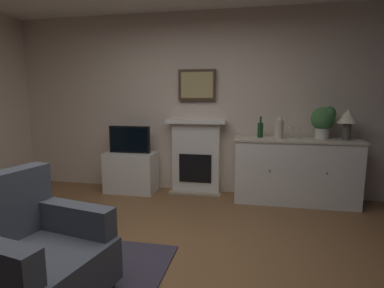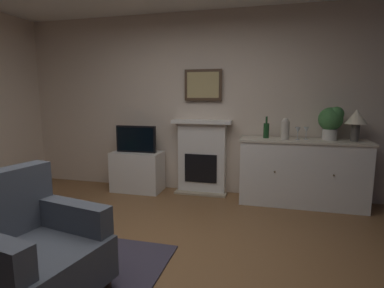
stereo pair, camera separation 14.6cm
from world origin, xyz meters
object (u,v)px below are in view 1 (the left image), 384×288
tv_set (130,140)px  potted_plant_small (324,120)px  framed_picture (197,85)px  vase_decorative (279,128)px  table_lamp (348,118)px  wine_bottle (260,130)px  sideboard_cabinet (295,171)px  armchair (31,254)px  wine_glass_center (300,130)px  fireplace_unit (196,157)px  tv_cabinet (131,172)px  wine_glass_left (291,130)px

tv_set → potted_plant_small: potted_plant_small is taller
framed_picture → vase_decorative: size_ratio=1.96×
table_lamp → tv_set: table_lamp is taller
wine_bottle → potted_plant_small: size_ratio=0.67×
sideboard_cabinet → potted_plant_small: potted_plant_small is taller
armchair → framed_picture: bearing=77.0°
armchair → wine_glass_center: bearing=51.0°
sideboard_cabinet → wine_glass_center: (0.03, 0.02, 0.56)m
armchair → potted_plant_small: bearing=47.5°
sideboard_cabinet → table_lamp: size_ratio=4.05×
fireplace_unit → wine_bottle: bearing=-8.4°
table_lamp → tv_cabinet: (-2.98, 0.02, -0.86)m
wine_glass_left → tv_set: (-2.29, 0.03, -0.20)m
wine_glass_left → tv_cabinet: bearing=178.7°
tv_cabinet → potted_plant_small: potted_plant_small is taller
sideboard_cabinet → fireplace_unit: bearing=172.8°
vase_decorative → armchair: bearing=-125.9°
sideboard_cabinet → wine_bottle: 0.73m
table_lamp → wine_glass_center: bearing=177.7°
framed_picture → tv_cabinet: 1.64m
wine_glass_left → armchair: size_ratio=0.18×
framed_picture → potted_plant_small: bearing=-5.9°
sideboard_cabinet → table_lamp: table_lamp is taller
fireplace_unit → wine_glass_center: bearing=-6.2°
fireplace_unit → armchair: (-0.63, -2.70, -0.17)m
fireplace_unit → wine_glass_left: size_ratio=6.67×
fireplace_unit → tv_set: size_ratio=1.77×
framed_picture → wine_bottle: 1.12m
table_lamp → wine_bottle: size_ratio=1.38×
wine_bottle → wine_glass_center: wine_bottle is taller
wine_glass_left → potted_plant_small: (0.41, 0.08, 0.13)m
fireplace_unit → wine_glass_center: size_ratio=6.67×
wine_glass_center → tv_set: (-2.40, -0.03, -0.20)m
framed_picture → table_lamp: framed_picture is taller
framed_picture → sideboard_cabinet: (1.40, -0.22, -1.16)m
fireplace_unit → wine_glass_left: bearing=-9.2°
framed_picture → potted_plant_small: size_ratio=1.28×
wine_glass_left → tv_set: 2.30m
vase_decorative → sideboard_cabinet: bearing=11.8°
framed_picture → wine_glass_center: bearing=-8.0°
armchair → tv_cabinet: bearing=97.6°
sideboard_cabinet → wine_glass_center: size_ratio=9.82×
vase_decorative → potted_plant_small: size_ratio=0.65×
fireplace_unit → armchair: fireplace_unit is taller
wine_glass_left → tv_cabinet: 2.40m
tv_cabinet → framed_picture: bearing=12.0°
framed_picture → wine_bottle: framed_picture is taller
sideboard_cabinet → tv_set: (-2.37, -0.01, 0.36)m
table_lamp → tv_cabinet: 3.10m
table_lamp → wine_glass_center: size_ratio=2.42×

